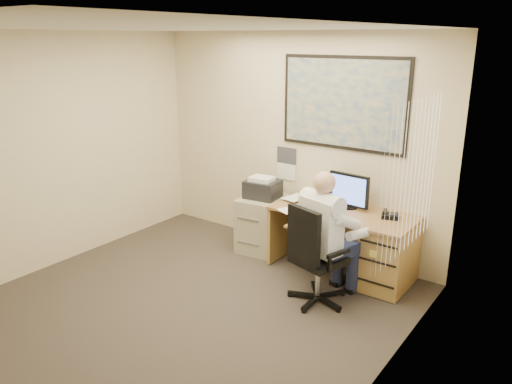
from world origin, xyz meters
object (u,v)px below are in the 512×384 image
Objects in this scene: desk at (369,242)px; filing_cabinet at (263,219)px; person at (321,238)px; office_chair at (317,275)px.

filing_cabinet is at bearing -179.30° from desk.
person is (-0.22, -0.72, 0.24)m from desk.
person reaches higher than filing_cabinet.
desk is 1.51× the size of office_chair.
office_chair is at bearing -39.43° from filing_cabinet.
person is (-0.01, 0.08, 0.38)m from office_chair.
desk is 1.44m from filing_cabinet.
office_chair is 0.77× the size of person.
desk is 0.79m from person.
office_chair reaches higher than filing_cabinet.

